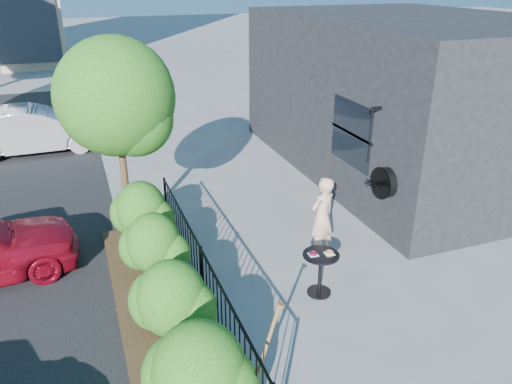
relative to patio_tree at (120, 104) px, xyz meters
name	(u,v)px	position (x,y,z in m)	size (l,w,h in m)	color
ground	(287,287)	(2.24, -2.76, -2.76)	(120.00, 120.00, 0.00)	gray
shop_building	(410,93)	(7.73, 1.74, -0.76)	(6.22, 9.00, 4.00)	black
fence	(202,276)	(0.74, -2.76, -2.20)	(0.05, 6.05, 1.10)	black
planting_bed	(161,312)	(0.04, -2.76, -2.72)	(1.30, 6.00, 0.08)	#382616
shrubs	(163,272)	(0.14, -2.66, -2.06)	(1.10, 5.60, 1.24)	#1D5613
patio_tree	(120,104)	(0.00, 0.00, 0.00)	(2.20, 2.20, 3.94)	#3F2B19
cafe_table	(320,266)	(2.66, -3.12, -2.23)	(0.61, 0.61, 0.82)	black
woman	(322,217)	(3.26, -1.97, -1.97)	(0.58, 0.38, 1.59)	#D2A688
shovel	(263,357)	(0.98, -4.84, -2.16)	(0.47, 0.18, 1.38)	brown
car_silver	(35,130)	(-2.01, 6.38, -2.07)	(1.46, 4.20, 1.38)	silver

